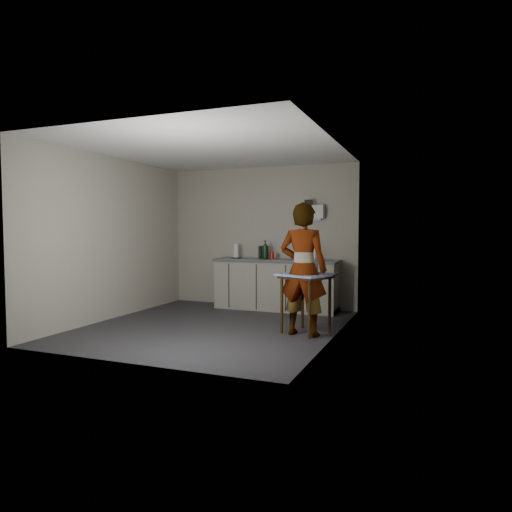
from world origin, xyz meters
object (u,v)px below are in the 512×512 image
at_px(kitchen_counter, 276,286).
at_px(side_table, 306,281).
at_px(soap_bottle, 265,250).
at_px(paper_towel, 236,251).
at_px(dark_bottle, 260,252).
at_px(soda_can, 272,255).
at_px(dish_rack, 309,257).
at_px(bakery_box, 306,267).
at_px(standing_man, 303,269).

distance_m(kitchen_counter, side_table, 1.90).
height_order(soap_bottle, paper_towel, soap_bottle).
bearing_deg(dark_bottle, paper_towel, -166.45).
relative_size(soap_bottle, soda_can, 2.53).
xyz_separation_m(side_table, dark_bottle, (-1.32, 1.68, 0.30)).
height_order(dish_rack, bakery_box, bakery_box).
height_order(kitchen_counter, soda_can, soda_can).
height_order(soda_can, paper_towel, paper_towel).
bearing_deg(kitchen_counter, dark_bottle, 167.36).
bearing_deg(paper_towel, soap_bottle, 1.20).
distance_m(side_table, soap_bottle, 2.01).
xyz_separation_m(dark_bottle, bakery_box, (1.30, -1.58, -0.11)).
relative_size(soda_can, paper_towel, 0.50).
xyz_separation_m(soda_can, paper_towel, (-0.70, -0.01, 0.06)).
bearing_deg(standing_man, dish_rack, -74.64).
xyz_separation_m(side_table, soda_can, (-1.06, 1.58, 0.25)).
xyz_separation_m(soap_bottle, soda_can, (0.13, -0.00, -0.10)).
bearing_deg(soap_bottle, kitchen_counter, 4.88).
bearing_deg(dish_rack, dark_bottle, 175.36).
relative_size(soap_bottle, dish_rack, 0.95).
distance_m(kitchen_counter, paper_towel, 0.98).
xyz_separation_m(dish_rack, bakery_box, (0.36, -1.51, -0.05)).
bearing_deg(kitchen_counter, bakery_box, -57.47).
bearing_deg(kitchen_counter, dish_rack, -0.03).
bearing_deg(paper_towel, dish_rack, 1.21).
distance_m(kitchen_counter, dark_bottle, 0.69).
height_order(kitchen_counter, dish_rack, dish_rack).
xyz_separation_m(side_table, soap_bottle, (-1.19, 1.58, 0.35)).
height_order(soap_bottle, dish_rack, soap_bottle).
bearing_deg(soda_can, side_table, -56.21).
bearing_deg(paper_towel, soda_can, 0.83).
bearing_deg(paper_towel, bakery_box, -40.46).
xyz_separation_m(kitchen_counter, soap_bottle, (-0.20, -0.02, 0.65)).
distance_m(soap_bottle, bakery_box, 1.89).
xyz_separation_m(soda_can, dark_bottle, (-0.26, 0.09, 0.05)).
distance_m(paper_towel, dish_rack, 1.37).
distance_m(dark_bottle, bakery_box, 2.05).
bearing_deg(dark_bottle, soap_bottle, -34.64).
bearing_deg(bakery_box, standing_man, -81.39).
bearing_deg(dish_rack, standing_man, -77.40).
height_order(kitchen_counter, soap_bottle, soap_bottle).
xyz_separation_m(paper_towel, bakery_box, (1.73, -1.48, -0.12)).
height_order(dark_bottle, paper_towel, paper_towel).
bearing_deg(standing_man, kitchen_counter, -57.63).
height_order(side_table, dark_bottle, dark_bottle).
bearing_deg(dish_rack, paper_towel, -178.79).
bearing_deg(soap_bottle, paper_towel, -178.80).
bearing_deg(dish_rack, bakery_box, -76.45).
distance_m(soap_bottle, soda_can, 0.16).
height_order(standing_man, soap_bottle, standing_man).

